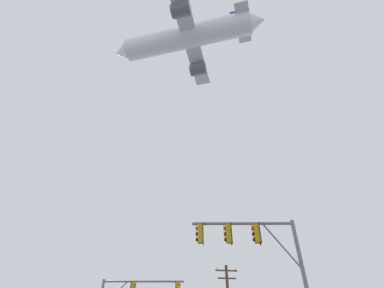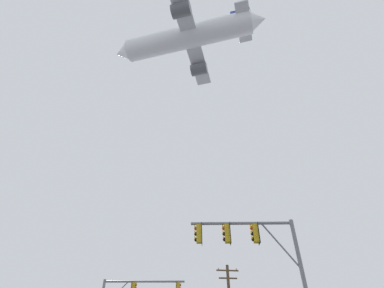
% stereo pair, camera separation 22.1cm
% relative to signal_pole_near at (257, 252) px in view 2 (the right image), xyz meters
% --- Properties ---
extents(signal_pole_near, '(5.18, 0.94, 6.71)m').
position_rel_signal_pole_near_xyz_m(signal_pole_near, '(0.00, 0.00, 0.00)').
color(signal_pole_near, slate).
rests_on(signal_pole_near, ground).
extents(airplane, '(27.59, 21.31, 7.74)m').
position_rel_signal_pole_near_xyz_m(airplane, '(-2.14, 15.91, 42.36)').
color(airplane, white).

